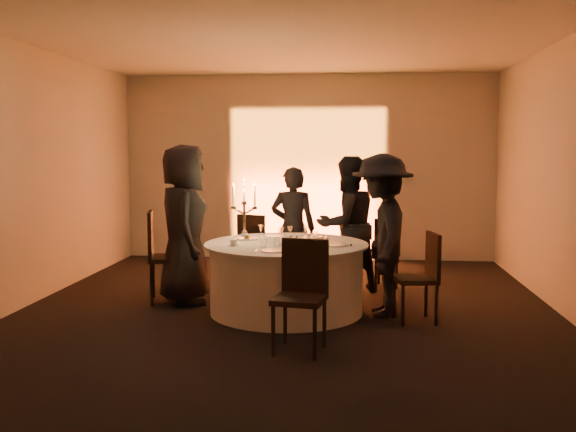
# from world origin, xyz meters

# --- Properties ---
(floor) EXTENTS (7.00, 7.00, 0.00)m
(floor) POSITION_xyz_m (0.00, 0.00, 0.00)
(floor) COLOR black
(floor) RESTS_ON ground
(ceiling) EXTENTS (7.00, 7.00, 0.00)m
(ceiling) POSITION_xyz_m (0.00, 0.00, 3.00)
(ceiling) COLOR silver
(ceiling) RESTS_ON wall_back
(wall_back) EXTENTS (7.00, 0.00, 7.00)m
(wall_back) POSITION_xyz_m (0.00, 3.50, 1.50)
(wall_back) COLOR beige
(wall_back) RESTS_ON floor
(wall_front) EXTENTS (7.00, 0.00, 7.00)m
(wall_front) POSITION_xyz_m (0.00, -3.50, 1.50)
(wall_front) COLOR beige
(wall_front) RESTS_ON floor
(wall_left) EXTENTS (0.00, 7.00, 7.00)m
(wall_left) POSITION_xyz_m (-3.00, 0.00, 1.50)
(wall_left) COLOR beige
(wall_left) RESTS_ON floor
(wall_right) EXTENTS (0.00, 7.00, 7.00)m
(wall_right) POSITION_xyz_m (3.00, 0.00, 1.50)
(wall_right) COLOR beige
(wall_right) RESTS_ON floor
(uplighter_fixture) EXTENTS (0.25, 0.12, 0.10)m
(uplighter_fixture) POSITION_xyz_m (0.00, 3.20, 0.05)
(uplighter_fixture) COLOR black
(uplighter_fixture) RESTS_ON floor
(banquet_table) EXTENTS (1.80, 1.80, 0.77)m
(banquet_table) POSITION_xyz_m (0.00, 0.00, 0.38)
(banquet_table) COLOR black
(banquet_table) RESTS_ON floor
(chair_left) EXTENTS (0.57, 0.57, 1.07)m
(chair_left) POSITION_xyz_m (-1.52, 0.35, 0.61)
(chair_left) COLOR black
(chair_left) RESTS_ON floor
(chair_back_left) EXTENTS (0.52, 0.52, 0.93)m
(chair_back_left) POSITION_xyz_m (-0.59, 1.57, 0.52)
(chair_back_left) COLOR black
(chair_back_left) RESTS_ON floor
(chair_back_right) EXTENTS (0.57, 0.57, 0.93)m
(chair_back_right) POSITION_xyz_m (1.10, 1.28, 0.53)
(chair_back_right) COLOR black
(chair_back_right) RESTS_ON floor
(chair_right) EXTENTS (0.48, 0.48, 0.93)m
(chair_right) POSITION_xyz_m (1.46, -0.25, 0.52)
(chair_right) COLOR black
(chair_right) RESTS_ON floor
(chair_front) EXTENTS (0.51, 0.51, 0.99)m
(chair_front) POSITION_xyz_m (0.27, -1.31, 0.56)
(chair_front) COLOR black
(chair_front) RESTS_ON floor
(guest_left) EXTENTS (0.80, 1.03, 1.85)m
(guest_left) POSITION_xyz_m (-1.23, 0.33, 0.93)
(guest_left) COLOR black
(guest_left) RESTS_ON floor
(guest_back_left) EXTENTS (0.58, 0.39, 1.58)m
(guest_back_left) POSITION_xyz_m (-0.03, 1.18, 0.79)
(guest_back_left) COLOR black
(guest_back_left) RESTS_ON floor
(guest_back_right) EXTENTS (1.05, 1.00, 1.71)m
(guest_back_right) POSITION_xyz_m (0.66, 1.02, 0.86)
(guest_back_right) COLOR black
(guest_back_right) RESTS_ON floor
(guest_right) EXTENTS (0.68, 1.15, 1.75)m
(guest_right) POSITION_xyz_m (1.04, -0.02, 0.88)
(guest_right) COLOR black
(guest_right) RESTS_ON floor
(plate_left) EXTENTS (0.35, 0.25, 0.08)m
(plate_left) POSITION_xyz_m (-0.48, 0.25, 0.79)
(plate_left) COLOR white
(plate_left) RESTS_ON banquet_table
(plate_back_left) EXTENTS (0.36, 0.29, 0.01)m
(plate_back_left) POSITION_xyz_m (-0.16, 0.52, 0.78)
(plate_back_left) COLOR white
(plate_back_left) RESTS_ON banquet_table
(plate_back_right) EXTENTS (0.36, 0.27, 0.01)m
(plate_back_right) POSITION_xyz_m (0.25, 0.47, 0.78)
(plate_back_right) COLOR white
(plate_back_right) RESTS_ON banquet_table
(plate_right) EXTENTS (0.36, 0.30, 0.01)m
(plate_right) POSITION_xyz_m (0.54, -0.12, 0.78)
(plate_right) COLOR white
(plate_right) RESTS_ON banquet_table
(plate_front) EXTENTS (0.35, 0.25, 0.01)m
(plate_front) POSITION_xyz_m (-0.07, -0.58, 0.78)
(plate_front) COLOR white
(plate_front) RESTS_ON banquet_table
(coffee_cup) EXTENTS (0.11, 0.11, 0.07)m
(coffee_cup) POSITION_xyz_m (-0.54, -0.24, 0.80)
(coffee_cup) COLOR white
(coffee_cup) RESTS_ON banquet_table
(candelabra) EXTENTS (0.30, 0.14, 0.71)m
(candelabra) POSITION_xyz_m (-0.50, 0.21, 1.02)
(candelabra) COLOR silver
(candelabra) RESTS_ON banquet_table
(wine_glass_a) EXTENTS (0.07, 0.07, 0.19)m
(wine_glass_a) POSITION_xyz_m (0.04, -0.00, 0.91)
(wine_glass_a) COLOR silver
(wine_glass_a) RESTS_ON banquet_table
(wine_glass_b) EXTENTS (0.07, 0.07, 0.19)m
(wine_glass_b) POSITION_xyz_m (-0.04, -0.07, 0.91)
(wine_glass_b) COLOR silver
(wine_glass_b) RESTS_ON banquet_table
(wine_glass_c) EXTENTS (0.07, 0.07, 0.19)m
(wine_glass_c) POSITION_xyz_m (-0.29, 0.07, 0.91)
(wine_glass_c) COLOR silver
(wine_glass_c) RESTS_ON banquet_table
(wine_glass_d) EXTENTS (0.07, 0.07, 0.19)m
(wine_glass_d) POSITION_xyz_m (-0.05, -0.18, 0.91)
(wine_glass_d) COLOR silver
(wine_glass_d) RESTS_ON banquet_table
(wine_glass_e) EXTENTS (0.07, 0.07, 0.19)m
(wine_glass_e) POSITION_xyz_m (0.21, 0.02, 0.91)
(wine_glass_e) COLOR silver
(wine_glass_e) RESTS_ON banquet_table
(tumbler_a) EXTENTS (0.07, 0.07, 0.09)m
(tumbler_a) POSITION_xyz_m (0.30, 0.38, 0.82)
(tumbler_a) COLOR silver
(tumbler_a) RESTS_ON banquet_table
(tumbler_b) EXTENTS (0.07, 0.07, 0.09)m
(tumbler_b) POSITION_xyz_m (-0.07, -0.26, 0.82)
(tumbler_b) COLOR silver
(tumbler_b) RESTS_ON banquet_table
(tumbler_c) EXTENTS (0.07, 0.07, 0.09)m
(tumbler_c) POSITION_xyz_m (0.30, 0.03, 0.82)
(tumbler_c) COLOR silver
(tumbler_c) RESTS_ON banquet_table
(tumbler_d) EXTENTS (0.07, 0.07, 0.09)m
(tumbler_d) POSITION_xyz_m (-0.21, -0.30, 0.82)
(tumbler_d) COLOR silver
(tumbler_d) RESTS_ON banquet_table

